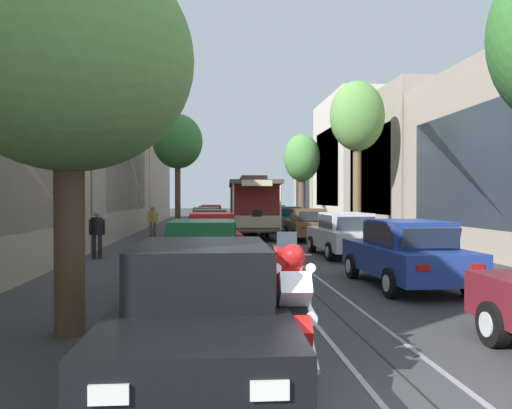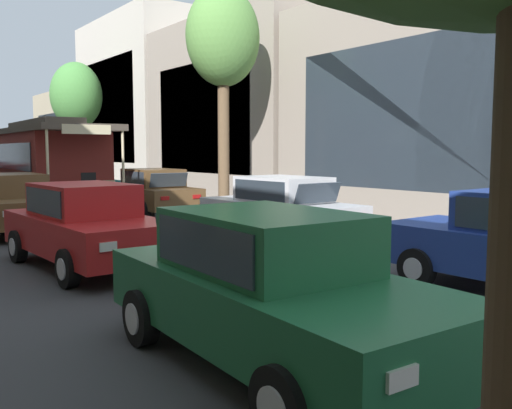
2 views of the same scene
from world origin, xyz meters
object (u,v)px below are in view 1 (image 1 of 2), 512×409
(parked_car_black_near_left, at_px, (202,313))
(street_tree_kerb_right_second, at_px, (357,119))
(parked_car_blue_second_right, at_px, (406,253))
(parked_car_black_sixth_right, at_px, (274,216))
(parked_car_green_second_left, at_px, (203,254))
(parked_car_brown_fourth_left, at_px, (210,227))
(pedestrian_on_left_pavement, at_px, (153,220))
(parked_car_white_mid_right, at_px, (344,234))
(street_tree_kerb_left_near, at_px, (69,60))
(parked_car_red_sixth_left, at_px, (210,217))
(pedestrian_on_right_pavement, at_px, (97,232))
(street_tree_kerb_right_mid, at_px, (302,159))
(cable_car_trolley, at_px, (252,206))
(parked_car_brown_fourth_right, at_px, (308,224))
(parked_car_maroon_far_left, at_px, (211,215))
(parked_car_red_mid_left, at_px, (211,235))
(parked_car_teal_fifth_right, at_px, (287,219))
(street_tree_kerb_left_second, at_px, (178,142))
(motorcycle_with_rider, at_px, (292,308))
(parked_car_grey_fifth_left, at_px, (206,221))

(parked_car_black_near_left, bearing_deg, street_tree_kerb_right_second, 68.46)
(parked_car_blue_second_right, distance_m, parked_car_black_sixth_right, 25.61)
(parked_car_green_second_left, distance_m, parked_car_brown_fourth_left, 11.44)
(pedestrian_on_left_pavement, bearing_deg, parked_car_white_mid_right, -49.45)
(street_tree_kerb_left_near, bearing_deg, parked_car_black_near_left, -47.22)
(pedestrian_on_left_pavement, bearing_deg, parked_car_red_sixth_left, 67.55)
(parked_car_black_near_left, height_order, parked_car_white_mid_right, same)
(parked_car_red_sixth_left, bearing_deg, pedestrian_on_right_pavement, -103.11)
(street_tree_kerb_right_mid, xyz_separation_m, cable_car_trolley, (-4.70, -10.32, -3.48))
(parked_car_brown_fourth_right, height_order, parked_car_black_sixth_right, same)
(parked_car_maroon_far_left, distance_m, parked_car_black_sixth_right, 5.59)
(parked_car_brown_fourth_right, distance_m, cable_car_trolley, 4.41)
(parked_car_red_mid_left, height_order, parked_car_black_sixth_right, same)
(parked_car_black_near_left, bearing_deg, pedestrian_on_left_pavement, 98.10)
(parked_car_teal_fifth_right, distance_m, street_tree_kerb_right_mid, 8.82)
(parked_car_teal_fifth_right, xyz_separation_m, street_tree_kerb_left_second, (-6.72, -1.38, 4.59))
(parked_car_red_mid_left, xyz_separation_m, parked_car_black_sixth_right, (4.62, 19.56, 0.00))
(street_tree_kerb_left_near, distance_m, street_tree_kerb_right_second, 18.14)
(parked_car_black_sixth_right, distance_m, pedestrian_on_right_pavement, 21.18)
(parked_car_red_sixth_left, xyz_separation_m, street_tree_kerb_right_mid, (7.09, 4.30, 4.35))
(parked_car_red_mid_left, height_order, cable_car_trolley, cable_car_trolley)
(cable_car_trolley, xyz_separation_m, motorcycle_with_rider, (-1.38, -22.83, -0.77))
(parked_car_brown_fourth_left, xyz_separation_m, parked_car_blue_second_right, (4.68, -11.63, 0.00))
(parked_car_green_second_left, relative_size, motorcycle_with_rider, 2.35)
(parked_car_red_sixth_left, bearing_deg, pedestrian_on_left_pavement, -112.45)
(cable_car_trolley, bearing_deg, parked_car_brown_fourth_left, -114.70)
(street_tree_kerb_right_second, bearing_deg, parked_car_green_second_left, -121.17)
(parked_car_grey_fifth_left, distance_m, street_tree_kerb_left_near, 21.25)
(street_tree_kerb_right_second, height_order, pedestrian_on_right_pavement, street_tree_kerb_right_second)
(parked_car_green_second_left, distance_m, motorcycle_with_rider, 6.41)
(street_tree_kerb_right_second, bearing_deg, pedestrian_on_right_pavement, -152.18)
(parked_car_brown_fourth_left, bearing_deg, parked_car_blue_second_right, -68.09)
(motorcycle_with_rider, bearing_deg, cable_car_trolley, 86.55)
(parked_car_black_sixth_right, relative_size, street_tree_kerb_left_second, 0.62)
(street_tree_kerb_left_second, bearing_deg, parked_car_grey_fifth_left, -30.64)
(parked_car_brown_fourth_right, relative_size, street_tree_kerb_right_mid, 0.62)
(parked_car_brown_fourth_left, height_order, pedestrian_on_right_pavement, pedestrian_on_right_pavement)
(pedestrian_on_right_pavement, bearing_deg, parked_car_white_mid_right, -0.25)
(parked_car_black_near_left, height_order, parked_car_red_mid_left, same)
(parked_car_green_second_left, xyz_separation_m, pedestrian_on_right_pavement, (-3.76, 6.05, 0.15))
(street_tree_kerb_right_mid, bearing_deg, parked_car_teal_fifth_right, -107.08)
(street_tree_kerb_right_second, bearing_deg, cable_car_trolley, 134.82)
(parked_car_red_mid_left, relative_size, street_tree_kerb_left_near, 0.74)
(parked_car_grey_fifth_left, xyz_separation_m, parked_car_white_mid_right, (5.10, -11.09, 0.00))
(parked_car_black_sixth_right, relative_size, cable_car_trolley, 0.48)
(parked_car_teal_fifth_right, distance_m, cable_car_trolley, 3.95)
(pedestrian_on_right_pavement, bearing_deg, parked_car_teal_fifth_right, 57.15)
(parked_car_brown_fourth_right, relative_size, street_tree_kerb_left_second, 0.62)
(parked_car_white_mid_right, distance_m, street_tree_kerb_left_second, 14.60)
(street_tree_kerb_right_mid, relative_size, pedestrian_on_right_pavement, 4.24)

